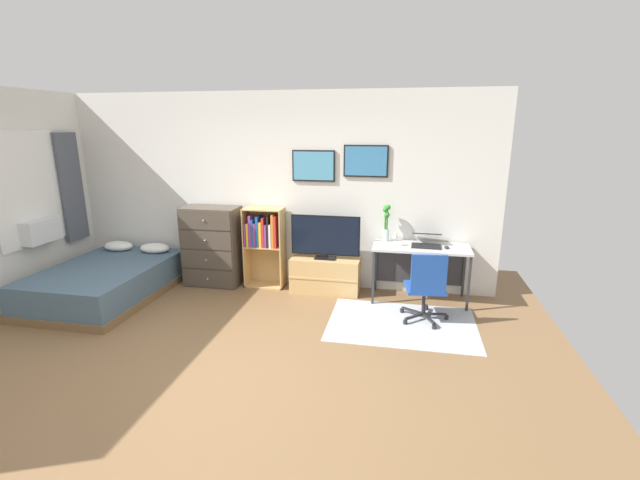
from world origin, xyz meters
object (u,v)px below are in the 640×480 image
(computer_mouse, at_px, (447,247))
(bamboo_vase, at_px, (386,222))
(office_chair, at_px, (426,286))
(laptop, at_px, (427,240))
(wine_glass, at_px, (395,236))
(bookshelf, at_px, (264,239))
(bed, at_px, (107,281))
(dresser, at_px, (212,246))
(tv_stand, at_px, (325,275))
(television, at_px, (325,237))
(desk, at_px, (421,255))

(computer_mouse, relative_size, bamboo_vase, 0.21)
(office_chair, distance_m, laptop, 0.82)
(office_chair, xyz_separation_m, wine_glass, (-0.39, 0.64, 0.42))
(bookshelf, xyz_separation_m, bamboo_vase, (1.70, 0.07, 0.32))
(bed, relative_size, dresser, 1.73)
(bamboo_vase, bearing_deg, tv_stand, -172.37)
(dresser, height_order, wine_glass, dresser)
(bed, relative_size, laptop, 4.73)
(dresser, xyz_separation_m, tv_stand, (1.65, 0.02, -0.33))
(tv_stand, distance_m, office_chair, 1.53)
(bamboo_vase, bearing_deg, bookshelf, -177.79)
(tv_stand, height_order, wine_glass, wine_glass)
(dresser, distance_m, office_chair, 3.06)
(laptop, xyz_separation_m, bamboo_vase, (-0.53, 0.11, 0.20))
(bamboo_vase, bearing_deg, wine_glass, -59.71)
(bamboo_vase, bearing_deg, office_chair, -58.90)
(tv_stand, bearing_deg, bamboo_vase, 7.63)
(computer_mouse, distance_m, wine_glass, 0.66)
(dresser, relative_size, office_chair, 1.32)
(bookshelf, height_order, television, bookshelf)
(television, relative_size, desk, 0.76)
(bookshelf, distance_m, bamboo_vase, 1.73)
(desk, height_order, laptop, laptop)
(dresser, bearing_deg, laptop, 0.21)
(laptop, relative_size, bamboo_vase, 0.84)
(tv_stand, relative_size, television, 1.01)
(bookshelf, distance_m, desk, 2.17)
(tv_stand, bearing_deg, laptop, -0.18)
(laptop, bearing_deg, wine_glass, -162.44)
(dresser, xyz_separation_m, computer_mouse, (3.23, -0.10, 0.19))
(dresser, bearing_deg, tv_stand, 0.52)
(bookshelf, xyz_separation_m, office_chair, (2.22, -0.79, -0.23))
(tv_stand, bearing_deg, bed, -164.60)
(dresser, xyz_separation_m, bamboo_vase, (2.45, 0.12, 0.44))
(dresser, relative_size, computer_mouse, 10.92)
(desk, bearing_deg, bamboo_vase, 167.23)
(bookshelf, bearing_deg, computer_mouse, -3.64)
(office_chair, relative_size, computer_mouse, 8.27)
(bamboo_vase, bearing_deg, desk, -12.77)
(dresser, relative_size, bookshelf, 1.00)
(bed, relative_size, computer_mouse, 18.92)
(office_chair, bearing_deg, desk, 86.73)
(computer_mouse, bearing_deg, bamboo_vase, 163.94)
(television, bearing_deg, computer_mouse, -3.39)
(computer_mouse, bearing_deg, dresser, 178.21)
(tv_stand, distance_m, bamboo_vase, 1.11)
(tv_stand, height_order, computer_mouse, computer_mouse)
(desk, xyz_separation_m, laptop, (0.06, -0.01, 0.21))
(dresser, xyz_separation_m, office_chair, (2.97, -0.74, -0.11))
(desk, distance_m, bamboo_vase, 0.63)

